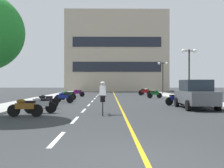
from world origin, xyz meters
TOP-DOWN VIEW (x-y plane):
  - ground_plane at (0.00, 21.00)m, footprint 140.00×140.00m
  - curb_left at (-7.20, 24.00)m, footprint 2.40×72.00m
  - curb_right at (7.20, 24.00)m, footprint 2.40×72.00m
  - lane_dash_0 at (-2.00, 2.00)m, footprint 0.14×2.20m
  - lane_dash_1 at (-2.00, 6.00)m, footprint 0.14×2.20m
  - lane_dash_2 at (-2.00, 10.00)m, footprint 0.14×2.20m
  - lane_dash_3 at (-2.00, 14.00)m, footprint 0.14×2.20m
  - lane_dash_4 at (-2.00, 18.00)m, footprint 0.14×2.20m
  - lane_dash_5 at (-2.00, 22.00)m, footprint 0.14×2.20m
  - lane_dash_6 at (-2.00, 26.00)m, footprint 0.14×2.20m
  - lane_dash_7 at (-2.00, 30.00)m, footprint 0.14×2.20m
  - lane_dash_8 at (-2.00, 34.00)m, footprint 0.14×2.20m
  - lane_dash_9 at (-2.00, 38.00)m, footprint 0.14×2.20m
  - lane_dash_10 at (-2.00, 42.00)m, footprint 0.14×2.20m
  - lane_dash_11 at (-2.00, 46.00)m, footprint 0.14×2.20m
  - centre_line_yellow at (0.25, 24.00)m, footprint 0.12×66.00m
  - office_building at (1.00, 49.72)m, footprint 20.06×9.55m
  - street_lamp_mid at (7.12, 19.60)m, footprint 1.46×0.36m
  - street_lamp_far at (7.31, 32.92)m, footprint 1.46×0.36m
  - parked_car_near at (4.94, 11.07)m, footprint 1.98×4.23m
  - motorcycle_2 at (-4.53, 7.10)m, footprint 1.70×0.60m
  - motorcycle_3 at (-4.18, 8.59)m, footprint 1.70×0.60m
  - motorcycle_4 at (-4.65, 11.58)m, footprint 1.70×0.60m
  - motorcycle_5 at (4.37, 13.67)m, footprint 1.65×0.76m
  - motorcycle_6 at (-4.20, 15.96)m, footprint 1.67×0.71m
  - motorcycle_7 at (-4.47, 17.91)m, footprint 1.70×0.60m
  - motorcycle_8 at (-4.47, 19.90)m, footprint 1.65×0.76m
  - motorcycle_9 at (4.40, 22.85)m, footprint 1.67×0.68m
  - motorcycle_10 at (-4.27, 26.02)m, footprint 1.70×0.60m
  - motorcycle_11 at (4.18, 28.93)m, footprint 1.66×0.73m
  - motorcycle_12 at (4.64, 31.01)m, footprint 1.68×0.66m
  - motorcycle_13 at (4.70, 33.16)m, footprint 1.65×0.76m
  - cyclist_rider at (-0.84, 8.05)m, footprint 0.42×1.77m

SIDE VIEW (x-z plane):
  - ground_plane at x=0.00m, z-range 0.00..0.00m
  - lane_dash_0 at x=-2.00m, z-range 0.00..0.01m
  - lane_dash_1 at x=-2.00m, z-range 0.00..0.01m
  - lane_dash_2 at x=-2.00m, z-range 0.00..0.01m
  - lane_dash_3 at x=-2.00m, z-range 0.00..0.01m
  - lane_dash_4 at x=-2.00m, z-range 0.00..0.01m
  - lane_dash_5 at x=-2.00m, z-range 0.00..0.01m
  - lane_dash_6 at x=-2.00m, z-range 0.00..0.01m
  - lane_dash_7 at x=-2.00m, z-range 0.00..0.01m
  - lane_dash_8 at x=-2.00m, z-range 0.00..0.01m
  - lane_dash_9 at x=-2.00m, z-range 0.00..0.01m
  - lane_dash_10 at x=-2.00m, z-range 0.00..0.01m
  - lane_dash_11 at x=-2.00m, z-range 0.00..0.01m
  - centre_line_yellow at x=0.25m, z-range 0.00..0.01m
  - curb_left at x=-7.20m, z-range 0.00..0.12m
  - curb_right at x=7.20m, z-range 0.00..0.12m
  - motorcycle_2 at x=-4.53m, z-range 0.01..0.93m
  - motorcycle_3 at x=-4.18m, z-range 0.01..0.93m
  - motorcycle_4 at x=-4.65m, z-range 0.01..0.93m
  - motorcycle_5 at x=4.37m, z-range 0.01..0.93m
  - motorcycle_6 at x=-4.20m, z-range 0.01..0.93m
  - motorcycle_7 at x=-4.47m, z-range 0.01..0.93m
  - motorcycle_8 at x=-4.47m, z-range 0.01..0.93m
  - motorcycle_9 at x=4.40m, z-range 0.01..0.93m
  - motorcycle_10 at x=-4.27m, z-range 0.01..0.93m
  - motorcycle_11 at x=4.18m, z-range 0.01..0.93m
  - motorcycle_12 at x=4.64m, z-range 0.01..0.93m
  - motorcycle_13 at x=4.70m, z-range 0.01..0.93m
  - cyclist_rider at x=-0.84m, z-range 0.03..1.74m
  - parked_car_near at x=4.94m, z-range 0.01..1.83m
  - street_lamp_far at x=7.31m, z-range 1.23..5.80m
  - street_lamp_mid at x=7.12m, z-range 1.25..5.99m
  - office_building at x=1.00m, z-range 0.00..15.80m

